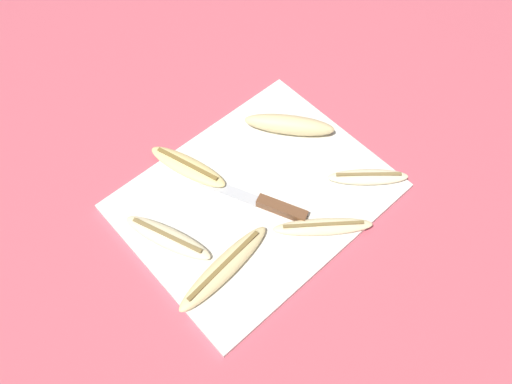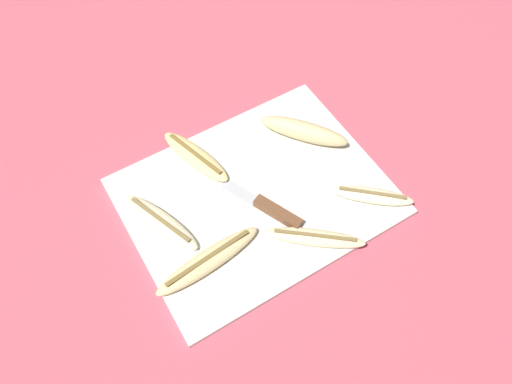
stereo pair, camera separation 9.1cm
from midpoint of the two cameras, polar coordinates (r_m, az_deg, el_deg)
ground_plane at (r=0.93m, az=-2.80°, el=-0.94°), size 4.00×4.00×0.00m
cutting_board at (r=0.92m, az=-2.81°, el=-0.75°), size 0.47×0.36×0.01m
knife at (r=0.90m, az=-1.07°, el=-1.77°), size 0.10×0.20×0.02m
banana_pale_long at (r=0.89m, az=-12.97°, el=-5.35°), size 0.10×0.17×0.02m
banana_ripe_center at (r=0.99m, az=1.19°, el=7.49°), size 0.14×0.16×0.04m
banana_golden_short at (r=0.96m, az=-10.52°, el=2.67°), size 0.09×0.17×0.02m
banana_mellow_near at (r=0.85m, az=-6.77°, el=-8.84°), size 0.21×0.06×0.02m
banana_bright_far at (r=0.94m, az=10.01°, el=1.49°), size 0.14×0.13×0.02m
banana_cream_curved at (r=0.88m, az=4.73°, el=-4.23°), size 0.16×0.14×0.02m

